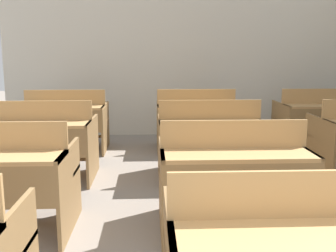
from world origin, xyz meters
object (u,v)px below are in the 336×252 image
bench_second_center (232,174)px  bench_third_center (209,138)px  bench_back_left (66,120)px  bench_back_center (196,119)px  bench_back_right (318,118)px  bench_third_left (41,140)px

bench_second_center → bench_third_center: size_ratio=1.00×
bench_back_left → bench_back_center: 1.84m
bench_third_center → bench_back_left: size_ratio=1.00×
bench_second_center → bench_third_center: same height
bench_back_center → bench_back_right: same height
bench_back_left → bench_third_left: bearing=-89.8°
bench_third_center → bench_back_center: (0.01, 1.33, 0.00)m
bench_back_left → bench_back_center: (1.84, 0.02, 0.00)m
bench_second_center → bench_back_left: size_ratio=1.00×
bench_third_left → bench_back_right: same height
bench_third_left → bench_back_right: size_ratio=1.00×
bench_second_center → bench_back_center: same height
bench_second_center → bench_back_center: bearing=89.4°
bench_back_left → bench_second_center: bearing=-55.3°
bench_second_center → bench_back_center: size_ratio=1.00×
bench_back_right → bench_back_center: bearing=179.9°
bench_second_center → bench_third_left: (-1.81, 1.33, 0.00)m
bench_third_left → bench_back_center: size_ratio=1.00×
bench_back_center → bench_second_center: bearing=-90.6°
bench_third_left → bench_back_right: (3.62, 1.31, 0.00)m
bench_third_left → bench_back_center: 2.26m
bench_third_center → bench_back_center: size_ratio=1.00×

